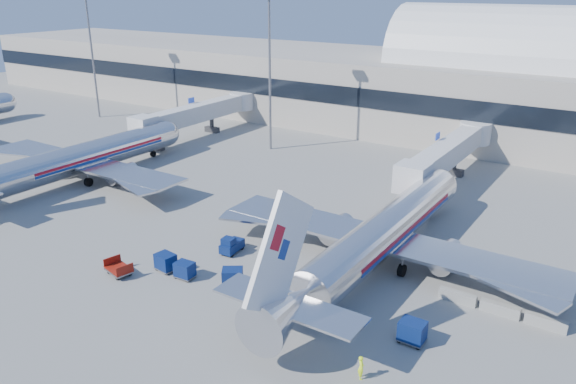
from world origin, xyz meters
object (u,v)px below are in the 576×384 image
Objects in this scene: mast_far_west at (90,37)px; cart_open_red at (119,270)px; barrier_mid at (500,309)px; cart_train_b at (185,270)px; barrier_far at (546,323)px; cart_train_c at (166,262)px; mast_west at (270,51)px; jetbridge_mid at (202,112)px; tug_lead at (271,287)px; ramp_worker at (361,367)px; airliner_main at (381,235)px; airliner_mid at (79,159)px; jetbridge_near at (451,151)px; cart_solo_far at (412,331)px; tug_left at (231,245)px; cart_solo_near at (263,307)px; barrier_near at (458,297)px; tug_right at (323,305)px; cart_train_a at (233,277)px.

cart_open_red is at bearing -37.59° from mast_far_west.
cart_train_b is at bearing -159.26° from barrier_mid.
mast_far_west is 90.26m from barrier_far.
mast_west is at bearing 118.88° from cart_train_c.
jetbridge_mid is 10.64× the size of tug_lead.
ramp_worker is (-5.61, -12.65, 0.38)m from barrier_mid.
airliner_main is 22.46× the size of ramp_worker.
airliner_mid is 38.24m from tug_lead.
mast_west is 54.58m from barrier_far.
jetbridge_near and jetbridge_mid have the same top height.
ramp_worker is (10.81, -5.32, 0.11)m from tug_lead.
ramp_worker is at bearing -103.09° from cart_solo_far.
tug_left is at bearing -173.50° from barrier_far.
cart_solo_near is 11.23m from cart_solo_far.
jetbridge_mid is 10.30× the size of tug_left.
barrier_near is at bearing 37.33° from cart_open_red.
airliner_mid reaches higher than cart_open_red.
jetbridge_mid is 65.10m from ramp_worker.
mast_far_west reaches higher than barrier_far.
mast_far_west and mast_west have the same top height.
airliner_main reaches higher than jetbridge_near.
barrier_far is 1.70× the size of cart_train_b.
mast_west is 11.93× the size of cart_solo_far.
jetbridge_near is at bearing 104.68° from cart_solo_far.
cart_solo_near is (-1.38, -39.17, -3.04)m from jetbridge_near.
cart_solo_near is (8.92, -7.25, 0.12)m from tug_left.
airliner_mid is 12.42× the size of barrier_near.
barrier_far is at bearing 23.21° from cart_solo_near.
tug_right is 1.26× the size of cart_train_b.
cart_train_a is (-8.61, -10.49, -2.08)m from airliner_main.
mast_far_west is at bearing 56.68° from tug_left.
jetbridge_mid reaches higher than cart_solo_far.
barrier_mid is 8.36m from cart_solo_far.
tug_right is at bearing -49.86° from mast_west.
mast_far_west is 9.98× the size of cart_train_a.
tug_lead is 12.05m from ramp_worker.
jetbridge_mid is (-44.40, 26.30, 1.00)m from airliner_main.
airliner_mid is 35.06m from cart_train_a.
jetbridge_near is at bearing 0.68° from mast_far_west.
cart_train_c is (-23.30, -9.10, 0.40)m from barrier_near.
airliner_main is at bearing 51.28° from cart_open_red.
jetbridge_mid is (-2.40, 26.30, 1.00)m from airliner_mid.
airliner_mid is 12.42× the size of barrier_mid.
mast_far_west is 7.53× the size of barrier_far.
cart_train_a is (61.39, -35.99, -13.94)m from mast_far_west.
mast_far_west is at bearing 160.25° from barrier_near.
tug_left is 6.53m from cart_train_c.
barrier_mid reaches higher than cart_open_red.
mast_west is (-30.00, 25.49, 11.87)m from airliner_main.
airliner_main is at bearing 162.61° from barrier_near.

